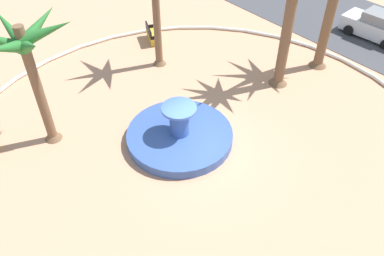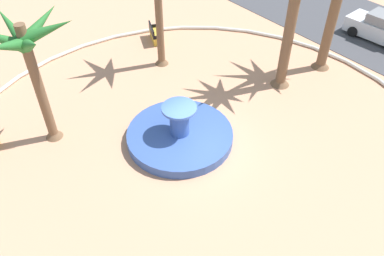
# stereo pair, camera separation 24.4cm
# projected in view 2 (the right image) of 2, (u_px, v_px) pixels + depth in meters

# --- Properties ---
(ground_plane) EXTENTS (80.00, 80.00, 0.00)m
(ground_plane) POSITION_uv_depth(u_px,v_px,m) (197.00, 147.00, 17.39)
(ground_plane) COLOR tan
(plaza_curb) EXTENTS (22.27, 22.27, 0.20)m
(plaza_curb) POSITION_uv_depth(u_px,v_px,m) (197.00, 145.00, 17.33)
(plaza_curb) COLOR silver
(plaza_curb) RESTS_ON ground
(fountain) EXTENTS (4.75, 4.75, 1.88)m
(fountain) POSITION_uv_depth(u_px,v_px,m) (180.00, 135.00, 17.56)
(fountain) COLOR #38569E
(fountain) RESTS_ON ground
(palm_tree_by_curb) EXTENTS (3.76, 3.71, 6.30)m
(palm_tree_by_curb) POSITION_uv_depth(u_px,v_px,m) (295.00, 0.00, 17.81)
(palm_tree_by_curb) COLOR brown
(palm_tree_by_curb) RESTS_ON ground
(palm_tree_far_side) EXTENTS (3.88, 3.71, 5.83)m
(palm_tree_far_side) POSITION_uv_depth(u_px,v_px,m) (28.00, 52.00, 14.95)
(palm_tree_far_side) COLOR brown
(palm_tree_far_side) RESTS_ON ground
(bench_east) EXTENTS (1.67, 1.11, 1.00)m
(bench_east) POSITION_uv_depth(u_px,v_px,m) (155.00, 36.00, 24.22)
(bench_east) COLOR gold
(bench_east) RESTS_ON ground
(parked_car_leftmost) EXTENTS (4.09, 2.10, 1.67)m
(parked_car_leftmost) POSITION_uv_depth(u_px,v_px,m) (381.00, 28.00, 24.06)
(parked_car_leftmost) COLOR silver
(parked_car_leftmost) RESTS_ON ground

